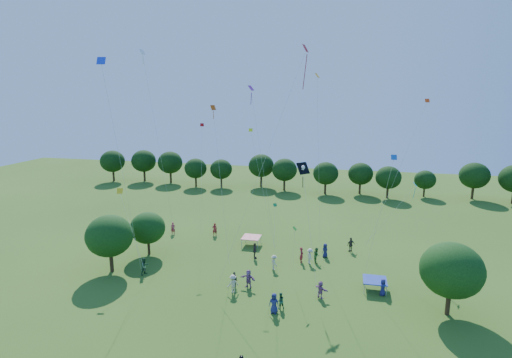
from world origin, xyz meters
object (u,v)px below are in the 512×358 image
object	(u,v)px
near_tree_west	(109,236)
near_tree_east	(452,270)
tent_red_stripe	(251,237)
tent_blue	(375,280)
near_tree_north	(148,228)
pirate_kite	(303,170)
red_high_kite	(290,93)

from	to	relation	value
near_tree_west	near_tree_east	bearing A→B (deg)	-2.03
tent_red_stripe	tent_blue	bearing A→B (deg)	-31.41
near_tree_west	near_tree_north	world-z (taller)	near_tree_west
tent_blue	pirate_kite	distance (m)	12.61
near_tree_west	pirate_kite	world-z (taller)	pirate_kite
near_tree_west	near_tree_north	xyz separation A→B (m)	(1.61, 5.15, -0.74)
tent_red_stripe	red_high_kite	xyz separation A→B (m)	(6.07, -10.42, 17.57)
near_tree_north	tent_blue	bearing A→B (deg)	-7.26
near_tree_east	tent_blue	bearing A→B (deg)	152.16
tent_red_stripe	red_high_kite	bearing A→B (deg)	-59.79
pirate_kite	red_high_kite	xyz separation A→B (m)	(-0.96, -3.05, 7.36)
near_tree_west	near_tree_east	distance (m)	32.85
near_tree_west	red_high_kite	xyz separation A→B (m)	(18.77, 0.23, 14.61)
tent_red_stripe	pirate_kite	world-z (taller)	pirate_kite
near_tree_west	pirate_kite	distance (m)	21.28
pirate_kite	red_high_kite	bearing A→B (deg)	-107.48
near_tree_east	tent_blue	xyz separation A→B (m)	(-5.83, 3.08, -3.04)
near_tree_east	pirate_kite	xyz separation A→B (m)	(-13.10, 4.44, 7.17)
red_high_kite	tent_red_stripe	bearing A→B (deg)	120.21
tent_blue	near_tree_east	bearing A→B (deg)	-27.84
near_tree_west	near_tree_north	distance (m)	5.45
near_tree_north	tent_red_stripe	distance (m)	12.58
near_tree_west	tent_red_stripe	size ratio (longest dim) A/B	2.81
tent_blue	near_tree_north	bearing A→B (deg)	172.74
pirate_kite	tent_blue	bearing A→B (deg)	-10.64
near_tree_east	pirate_kite	distance (m)	15.58
near_tree_north	near_tree_east	world-z (taller)	near_tree_east
near_tree_west	tent_red_stripe	distance (m)	16.84
near_tree_east	near_tree_north	bearing A→B (deg)	168.57
tent_blue	pirate_kite	bearing A→B (deg)	169.36
tent_red_stripe	tent_blue	size ratio (longest dim) A/B	1.00
near_tree_north	near_tree_east	distance (m)	31.86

